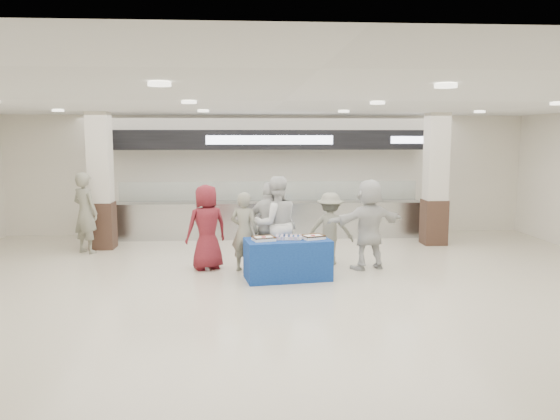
{
  "coord_description": "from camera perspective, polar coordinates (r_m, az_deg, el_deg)",
  "views": [
    {
      "loc": [
        -0.64,
        -8.77,
        2.64
      ],
      "look_at": [
        0.04,
        1.6,
        1.23
      ],
      "focal_mm": 35.0,
      "sensor_mm": 36.0,
      "label": 1
    }
  ],
  "objects": [
    {
      "name": "cupcake_tray",
      "position": [
        10.11,
        0.93,
        -2.86
      ],
      "size": [
        0.46,
        0.36,
        0.07
      ],
      "color": "#B0B0B5",
      "rests_on": "display_table"
    },
    {
      "name": "soldier_a",
      "position": [
        10.69,
        -3.74,
        -2.3
      ],
      "size": [
        0.68,
        0.57,
        1.57
      ],
      "primitive_type": "imported",
      "rotation": [
        0.0,
        0.0,
        2.73
      ],
      "color": "slate",
      "rests_on": "ground"
    },
    {
      "name": "sheet_cake_left",
      "position": [
        9.98,
        -1.71,
        -2.96
      ],
      "size": [
        0.46,
        0.4,
        0.09
      ],
      "color": "white",
      "rests_on": "display_table"
    },
    {
      "name": "chef_short",
      "position": [
        10.77,
        -1.07,
        -1.72
      ],
      "size": [
        1.1,
        0.67,
        1.75
      ],
      "primitive_type": "imported",
      "rotation": [
        0.0,
        0.0,
        2.89
      ],
      "color": "silver",
      "rests_on": "ground"
    },
    {
      "name": "sheet_cake_right",
      "position": [
        10.16,
        3.47,
        -2.78
      ],
      "size": [
        0.47,
        0.42,
        0.09
      ],
      "color": "white",
      "rests_on": "display_table"
    },
    {
      "name": "chef_tall",
      "position": [
        10.69,
        -0.42,
        -1.47
      ],
      "size": [
        1.05,
        0.91,
        1.87
      ],
      "primitive_type": "imported",
      "rotation": [
        0.0,
        0.0,
        3.39
      ],
      "color": "silver",
      "rests_on": "ground"
    },
    {
      "name": "ground",
      "position": [
        9.18,
        0.42,
        -9.0
      ],
      "size": [
        14.0,
        14.0,
        0.0
      ],
      "primitive_type": "plane",
      "color": "beige",
      "rests_on": "ground"
    },
    {
      "name": "soldier_b",
      "position": [
        11.33,
        5.26,
        -1.94
      ],
      "size": [
        1.07,
        0.78,
        1.49
      ],
      "primitive_type": "imported",
      "rotation": [
        0.0,
        0.0,
        2.89
      ],
      "color": "slate",
      "rests_on": "ground"
    },
    {
      "name": "column_left",
      "position": [
        13.45,
        -18.2,
        2.58
      ],
      "size": [
        0.55,
        0.55,
        3.2
      ],
      "color": "#352118",
      "rests_on": "ground"
    },
    {
      "name": "civilian_maroon",
      "position": [
        10.92,
        -7.67,
        -1.79
      ],
      "size": [
        0.98,
        0.84,
        1.7
      ],
      "primitive_type": "imported",
      "rotation": [
        0.0,
        0.0,
        3.58
      ],
      "color": "maroon",
      "rests_on": "ground"
    },
    {
      "name": "civilian_white",
      "position": [
        10.99,
        9.26,
        -1.48
      ],
      "size": [
        1.76,
        1.03,
        1.81
      ],
      "primitive_type": "imported",
      "rotation": [
        0.0,
        0.0,
        3.46
      ],
      "color": "silver",
      "rests_on": "ground"
    },
    {
      "name": "soldier_bg",
      "position": [
        13.1,
        -19.67,
        -0.28
      ],
      "size": [
        0.8,
        0.73,
        1.84
      ],
      "primitive_type": "imported",
      "rotation": [
        0.0,
        0.0,
        2.57
      ],
      "color": "slate",
      "rests_on": "ground"
    },
    {
      "name": "display_table",
      "position": [
        10.17,
        0.79,
        -5.16
      ],
      "size": [
        1.65,
        1.0,
        0.75
      ],
      "primitive_type": "cube",
      "rotation": [
        0.0,
        0.0,
        0.15
      ],
      "color": "navy",
      "rests_on": "ground"
    },
    {
      "name": "serving_line",
      "position": [
        14.26,
        -1.12,
        1.74
      ],
      "size": [
        8.7,
        0.85,
        2.8
      ],
      "color": "#B1B4B8",
      "rests_on": "ground"
    },
    {
      "name": "column_right",
      "position": [
        13.82,
        15.92,
        2.8
      ],
      "size": [
        0.55,
        0.55,
        3.2
      ],
      "color": "#352118",
      "rests_on": "ground"
    }
  ]
}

